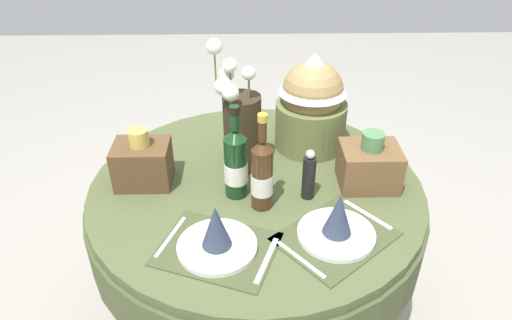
# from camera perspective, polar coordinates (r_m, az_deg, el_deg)

# --- Properties ---
(ground) EXTENTS (8.00, 8.00, 0.00)m
(ground) POSITION_cam_1_polar(r_m,az_deg,el_deg) (2.20, 0.02, -18.62)
(ground) COLOR #9E998E
(dining_table) EXTENTS (1.21, 1.21, 0.74)m
(dining_table) POSITION_cam_1_polar(r_m,az_deg,el_deg) (1.77, 0.02, -6.44)
(dining_table) COLOR #4C5633
(dining_table) RESTS_ON ground
(place_setting_left) EXTENTS (0.41, 0.36, 0.16)m
(place_setting_left) POSITION_cam_1_polar(r_m,az_deg,el_deg) (1.40, -4.81, -9.37)
(place_setting_left) COLOR #41492B
(place_setting_left) RESTS_ON dining_table
(place_setting_right) EXTENTS (0.43, 0.42, 0.16)m
(place_setting_right) POSITION_cam_1_polar(r_m,az_deg,el_deg) (1.46, 9.86, -7.82)
(place_setting_right) COLOR #41492B
(place_setting_right) RESTS_ON dining_table
(flower_vase) EXTENTS (0.19, 0.21, 0.46)m
(flower_vase) POSITION_cam_1_polar(r_m,az_deg,el_deg) (1.70, -1.95, 4.59)
(flower_vase) COLOR #332819
(flower_vase) RESTS_ON dining_table
(wine_bottle_left) EXTENTS (0.07, 0.07, 0.34)m
(wine_bottle_left) POSITION_cam_1_polar(r_m,az_deg,el_deg) (1.51, 0.74, -1.74)
(wine_bottle_left) COLOR #422814
(wine_bottle_left) RESTS_ON dining_table
(wine_bottle_centre) EXTENTS (0.08, 0.08, 0.34)m
(wine_bottle_centre) POSITION_cam_1_polar(r_m,az_deg,el_deg) (1.57, -2.47, -0.34)
(wine_bottle_centre) COLOR #143819
(wine_bottle_centre) RESTS_ON dining_table
(pepper_mill) EXTENTS (0.04, 0.04, 0.19)m
(pepper_mill) POSITION_cam_1_polar(r_m,az_deg,el_deg) (1.58, 6.44, -1.92)
(pepper_mill) COLOR black
(pepper_mill) RESTS_ON dining_table
(gift_tub_back_right) EXTENTS (0.28, 0.28, 0.39)m
(gift_tub_back_right) POSITION_cam_1_polar(r_m,az_deg,el_deg) (1.83, 6.83, 7.33)
(gift_tub_back_right) COLOR olive
(gift_tub_back_right) RESTS_ON dining_table
(woven_basket_side_left) EXTENTS (0.19, 0.15, 0.21)m
(woven_basket_side_left) POSITION_cam_1_polar(r_m,az_deg,el_deg) (1.70, -13.63, -0.29)
(woven_basket_side_left) COLOR brown
(woven_basket_side_left) RESTS_ON dining_table
(woven_basket_side_right) EXTENTS (0.20, 0.17, 0.21)m
(woven_basket_side_right) POSITION_cam_1_polar(r_m,az_deg,el_deg) (1.69, 13.60, -0.57)
(woven_basket_side_right) COLOR brown
(woven_basket_side_right) RESTS_ON dining_table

